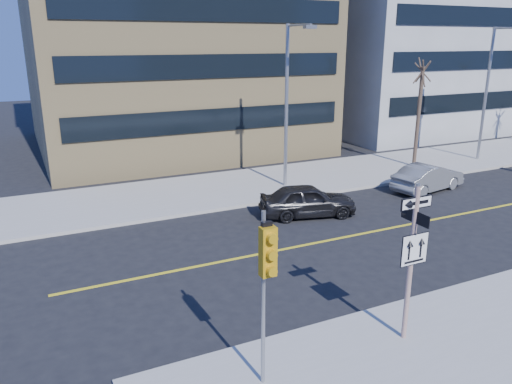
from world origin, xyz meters
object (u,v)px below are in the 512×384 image
parked_car_a (308,200)px  traffic_signal (267,266)px  street_tree_west (422,74)px  streetlight_b (490,85)px  parked_car_b (428,178)px  sign_pole (412,255)px  streetlight_a (289,96)px

parked_car_a → traffic_signal: bearing=159.1°
street_tree_west → streetlight_b: bearing=-6.2°
parked_car_b → sign_pole: bearing=123.5°
parked_car_b → streetlight_b: streetlight_b is taller
street_tree_west → parked_car_b: bearing=-124.5°
traffic_signal → street_tree_west: street_tree_west is taller
traffic_signal → streetlight_b: size_ratio=0.50×
traffic_signal → parked_car_a: (6.79, 9.45, -2.32)m
parked_car_a → streetlight_b: (15.21, 3.97, 4.04)m
streetlight_a → street_tree_west: (9.00, 0.54, 0.77)m
traffic_signal → street_tree_west: bearing=39.4°
sign_pole → parked_car_a: bearing=73.3°
streetlight_b → parked_car_a: bearing=-165.4°
parked_car_a → parked_car_b: 7.56m
street_tree_west → traffic_signal: bearing=-140.6°
sign_pole → streetlight_a: streetlight_a is taller
parked_car_a → streetlight_a: (1.21, 3.97, 4.04)m
sign_pole → parked_car_b: (10.33, 9.93, -1.74)m
sign_pole → street_tree_west: street_tree_west is taller
parked_car_b → street_tree_west: (2.67, 3.89, 4.83)m
traffic_signal → parked_car_b: size_ratio=0.95×
traffic_signal → streetlight_a: streetlight_a is taller
traffic_signal → streetlight_b: (22.00, 13.42, 1.73)m
traffic_signal → parked_car_a: size_ratio=0.96×
streetlight_b → street_tree_west: size_ratio=1.26×
sign_pole → streetlight_b: bearing=36.4°
traffic_signal → parked_car_b: traffic_signal is taller
streetlight_b → street_tree_west: (-5.00, 0.54, 0.77)m
traffic_signal → street_tree_west: 22.14m
sign_pole → parked_car_b: bearing=43.9°
traffic_signal → streetlight_a: size_ratio=0.50×
sign_pole → streetlight_a: (4.00, 13.27, 2.32)m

